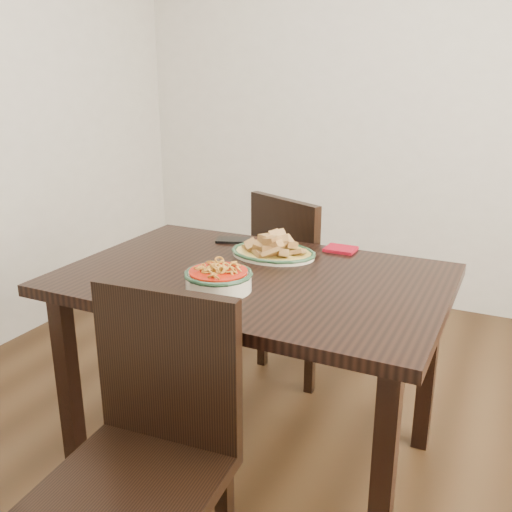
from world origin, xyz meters
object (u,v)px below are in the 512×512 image
at_px(chair_near, 150,444).
at_px(smartphone, 234,240).
at_px(fish_plate, 273,245).
at_px(chair_far, 300,277).
at_px(dining_table, 254,298).
at_px(noodle_bowl, 218,277).

xyz_separation_m(chair_near, smartphone, (-0.27, 0.99, 0.26)).
height_order(chair_near, fish_plate, chair_near).
height_order(chair_far, fish_plate, chair_far).
height_order(fish_plate, smartphone, fish_plate).
distance_m(dining_table, chair_far, 0.71).
distance_m(fish_plate, noodle_bowl, 0.40).
relative_size(fish_plate, noodle_bowl, 1.46).
relative_size(dining_table, fish_plate, 4.03).
height_order(dining_table, chair_far, chair_far).
relative_size(dining_table, noodle_bowl, 5.89).
xyz_separation_m(dining_table, chair_far, (-0.09, 0.69, -0.16)).
bearing_deg(dining_table, chair_near, -88.06).
bearing_deg(chair_near, dining_table, 87.65).
height_order(dining_table, fish_plate, fish_plate).
height_order(dining_table, chair_near, chair_near).
relative_size(noodle_bowl, smartphone, 1.54).
bearing_deg(chair_far, fish_plate, 123.25).
bearing_deg(chair_near, chair_far, 90.50).
height_order(dining_table, smartphone, smartphone).
distance_m(dining_table, chair_near, 0.68).
relative_size(chair_far, chair_near, 1.00).
xyz_separation_m(dining_table, chair_near, (0.02, -0.66, -0.16)).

